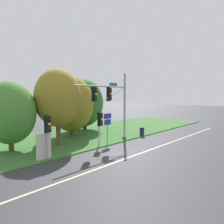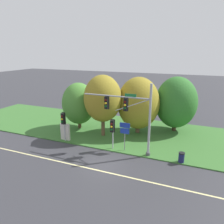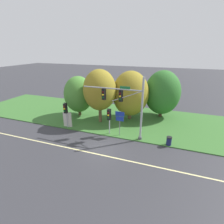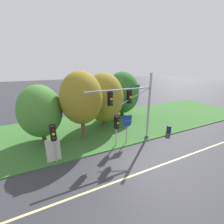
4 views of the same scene
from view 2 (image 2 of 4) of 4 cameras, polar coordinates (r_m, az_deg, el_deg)
The scene contains 13 objects.
ground_plane at distance 20.17m, azimuth -2.49°, elevation -13.29°, with size 160.00×160.00×0.00m, color #333338.
lane_stripe at distance 19.23m, azimuth -4.05°, elevation -14.87°, with size 36.00×0.16×0.01m, color beige.
grass_verge at distance 27.13m, azimuth 4.92°, elevation -5.29°, with size 48.00×11.50×0.10m, color #386B2D.
traffic_signal_mast at distance 20.56m, azimuth 4.86°, elevation 0.10°, with size 6.89×0.49×6.91m.
pedestrian_signal_near_kerb at distance 21.70m, azimuth 0.07°, elevation -4.18°, with size 0.46×0.55×3.14m.
pedestrian_signal_further_along at distance 24.08m, azimuth -12.62°, elevation -2.18°, with size 0.46×0.55×3.30m.
route_sign_post at distance 21.57m, azimuth 3.34°, elevation -5.05°, with size 1.05×0.08×2.95m.
tree_nearest_road at distance 27.84m, azimuth -8.67°, elevation 2.21°, with size 4.20×4.20×5.86m.
tree_left_of_mast at distance 24.77m, azimuth -2.44°, elevation 3.49°, with size 4.30×4.30×7.12m.
tree_behind_signpost at distance 26.02m, azimuth 6.90°, elevation 2.30°, with size 4.96×4.96×6.77m.
tree_mid_verge at distance 27.59m, azimuth 16.39°, elevation 2.41°, with size 4.99×4.99×6.73m.
info_kiosk at distance 24.96m, azimuth -12.12°, elevation -5.08°, with size 1.10×0.24×1.90m.
trash_bin at distance 20.90m, azimuth 17.68°, elevation -11.21°, with size 0.56×0.56×0.93m.
Camera 2 is at (7.55, -15.91, 9.83)m, focal length 35.00 mm.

